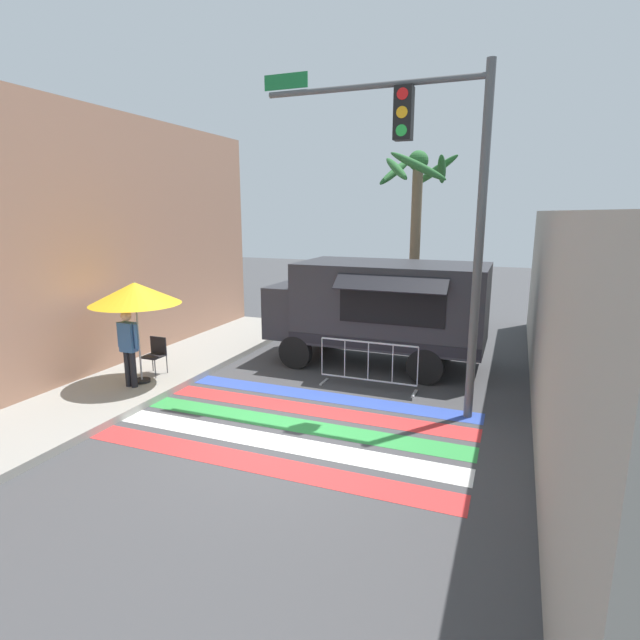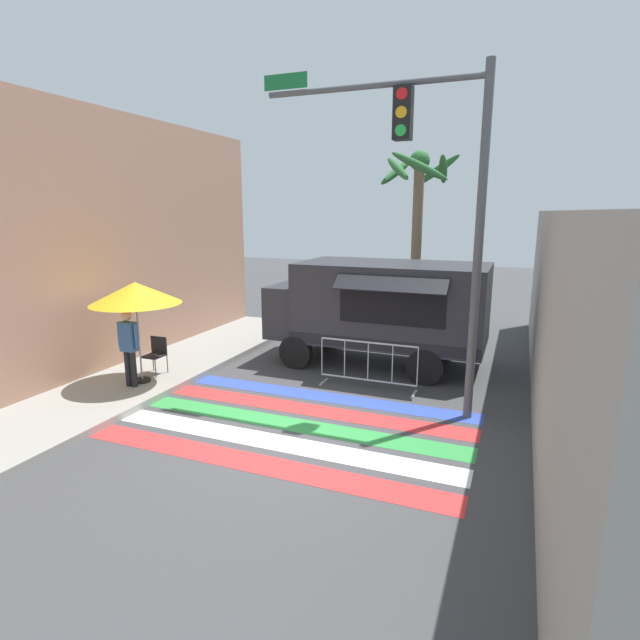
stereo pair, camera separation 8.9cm
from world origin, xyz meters
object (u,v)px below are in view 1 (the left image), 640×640
at_px(traffic_signal_pole, 436,182).
at_px(food_truck, 375,305).
at_px(barricade_front, 368,365).
at_px(palm_tree, 416,204).
at_px(vendor_person, 128,344).
at_px(folding_chair, 156,352).
at_px(patio_umbrella, 135,294).

bearing_deg(traffic_signal_pole, food_truck, 124.00).
bearing_deg(barricade_front, palm_tree, 91.24).
relative_size(traffic_signal_pole, barricade_front, 2.91).
bearing_deg(vendor_person, food_truck, 27.77).
height_order(food_truck, folding_chair, food_truck).
xyz_separation_m(food_truck, patio_umbrella, (-4.28, -3.63, 0.58)).
xyz_separation_m(patio_umbrella, barricade_front, (4.64, 1.83, -1.59)).
height_order(folding_chair, barricade_front, barricade_front).
bearing_deg(palm_tree, patio_umbrella, -121.94).
height_order(food_truck, barricade_front, food_truck).
bearing_deg(patio_umbrella, barricade_front, 21.53).
distance_m(patio_umbrella, vendor_person, 1.07).
bearing_deg(folding_chair, patio_umbrella, -98.69).
xyz_separation_m(traffic_signal_pole, vendor_person, (-6.04, -1.33, -3.25)).
distance_m(food_truck, traffic_signal_pole, 4.22).
xyz_separation_m(traffic_signal_pole, folding_chair, (-6.13, -0.41, -3.68)).
bearing_deg(barricade_front, traffic_signal_pole, -30.09).
relative_size(patio_umbrella, barricade_front, 1.01).
bearing_deg(traffic_signal_pole, vendor_person, -167.59).
bearing_deg(folding_chair, barricade_front, -2.39).
distance_m(vendor_person, palm_tree, 9.29).
distance_m(patio_umbrella, folding_chair, 1.58).
xyz_separation_m(folding_chair, palm_tree, (4.61, 6.64, 3.39)).
height_order(food_truck, traffic_signal_pole, traffic_signal_pole).
bearing_deg(food_truck, barricade_front, -78.72).
distance_m(traffic_signal_pole, patio_umbrella, 6.52).
bearing_deg(folding_chair, traffic_signal_pole, -13.09).
relative_size(traffic_signal_pole, vendor_person, 3.84).
bearing_deg(traffic_signal_pole, patio_umbrella, -170.46).
distance_m(barricade_front, palm_tree, 6.46).
xyz_separation_m(food_truck, barricade_front, (0.36, -1.80, -1.01)).
bearing_deg(patio_umbrella, traffic_signal_pole, 9.54).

